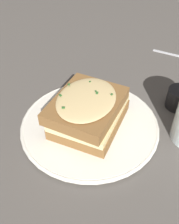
# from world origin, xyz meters

# --- Properties ---
(ground_plane) EXTENTS (2.40, 2.40, 0.00)m
(ground_plane) POSITION_xyz_m (0.00, 0.00, 0.00)
(ground_plane) COLOR #514C47
(dinner_plate) EXTENTS (0.27, 0.27, 0.01)m
(dinner_plate) POSITION_xyz_m (0.00, -0.02, 0.01)
(dinner_plate) COLOR silver
(dinner_plate) RESTS_ON ground_plane
(sandwich) EXTENTS (0.18, 0.19, 0.07)m
(sandwich) POSITION_xyz_m (0.00, -0.02, 0.05)
(sandwich) COLOR brown
(sandwich) RESTS_ON dinner_plate
(condiment_pot) EXTENTS (0.05, 0.05, 0.04)m
(condiment_pot) POSITION_xyz_m (-0.03, -0.22, 0.02)
(condiment_pot) COLOR black
(condiment_pot) RESTS_ON ground_plane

